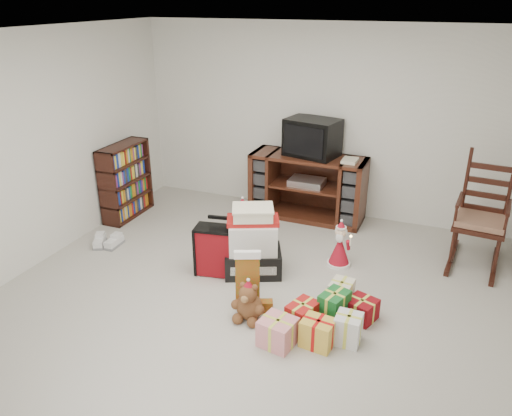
# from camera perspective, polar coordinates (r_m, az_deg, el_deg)

# --- Properties ---
(room) EXTENTS (5.01, 5.01, 2.51)m
(room) POSITION_cam_1_polar(r_m,az_deg,el_deg) (4.42, -0.95, 2.84)
(room) COLOR #A8A39A
(room) RESTS_ON ground
(tv_stand) EXTENTS (1.51, 0.56, 0.86)m
(tv_stand) POSITION_cam_1_polar(r_m,az_deg,el_deg) (6.68, 5.89, 2.43)
(tv_stand) COLOR #4D2116
(tv_stand) RESTS_ON floor
(bookshelf) EXTENTS (0.27, 0.82, 1.00)m
(bookshelf) POSITION_cam_1_polar(r_m,az_deg,el_deg) (6.89, -14.65, 2.88)
(bookshelf) COLOR black
(bookshelf) RESTS_ON floor
(rocking_chair) EXTENTS (0.61, 0.92, 1.32)m
(rocking_chair) POSITION_cam_1_polar(r_m,az_deg,el_deg) (6.02, 24.13, -1.82)
(rocking_chair) COLOR black
(rocking_chair) RESTS_ON floor
(gift_pile) EXTENTS (0.72, 0.64, 0.75)m
(gift_pile) POSITION_cam_1_polar(r_m,az_deg,el_deg) (5.33, -0.35, -4.25)
(gift_pile) COLOR black
(gift_pile) RESTS_ON floor
(red_suitcase) EXTENTS (0.45, 0.29, 0.64)m
(red_suitcase) POSITION_cam_1_polar(r_m,az_deg,el_deg) (5.35, -4.53, -4.86)
(red_suitcase) COLOR maroon
(red_suitcase) RESTS_ON floor
(stocking) EXTENTS (0.32, 0.23, 0.62)m
(stocking) POSITION_cam_1_polar(r_m,az_deg,el_deg) (4.73, -0.97, -8.34)
(stocking) COLOR #0C7419
(stocking) RESTS_ON floor
(teddy_bear) EXTENTS (0.25, 0.22, 0.38)m
(teddy_bear) POSITION_cam_1_polar(r_m,az_deg,el_deg) (4.68, -0.80, -10.86)
(teddy_bear) COLOR brown
(teddy_bear) RESTS_ON floor
(santa_figurine) EXTENTS (0.27, 0.25, 0.54)m
(santa_figurine) POSITION_cam_1_polar(r_m,az_deg,el_deg) (5.60, 9.54, -4.56)
(santa_figurine) COLOR maroon
(santa_figurine) RESTS_ON floor
(mrs_claus_figurine) EXTENTS (0.28, 0.27, 0.58)m
(mrs_claus_figurine) POSITION_cam_1_polar(r_m,az_deg,el_deg) (6.04, -1.52, -1.94)
(mrs_claus_figurine) COLOR maroon
(mrs_claus_figurine) RESTS_ON floor
(sneaker_pair) EXTENTS (0.36, 0.30, 0.10)m
(sneaker_pair) POSITION_cam_1_polar(r_m,az_deg,el_deg) (6.27, -16.67, -3.75)
(sneaker_pair) COLOR silver
(sneaker_pair) RESTS_ON floor
(gift_cluster) EXTENTS (0.72, 1.06, 0.25)m
(gift_cluster) POSITION_cam_1_polar(r_m,az_deg,el_deg) (4.63, 7.91, -12.21)
(gift_cluster) COLOR #A21412
(gift_cluster) RESTS_ON floor
(crt_television) EXTENTS (0.74, 0.60, 0.48)m
(crt_television) POSITION_cam_1_polar(r_m,az_deg,el_deg) (6.50, 6.46, 8.01)
(crt_television) COLOR black
(crt_television) RESTS_ON tv_stand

